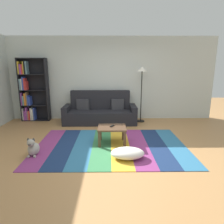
% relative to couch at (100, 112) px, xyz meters
% --- Properties ---
extents(ground_plane, '(14.00, 14.00, 0.00)m').
position_rel_couch_xyz_m(ground_plane, '(0.37, -2.02, -0.34)').
color(ground_plane, '#B27F4C').
extents(back_wall, '(6.80, 0.10, 2.70)m').
position_rel_couch_xyz_m(back_wall, '(0.37, 0.53, 1.01)').
color(back_wall, silver).
rests_on(back_wall, ground_plane).
extents(rug, '(3.35, 2.24, 0.01)m').
position_rel_couch_xyz_m(rug, '(0.33, -1.93, -0.33)').
color(rug, '#843370').
rests_on(rug, ground_plane).
extents(couch, '(2.26, 0.80, 1.00)m').
position_rel_couch_xyz_m(couch, '(0.00, 0.00, 0.00)').
color(couch, black).
rests_on(couch, ground_plane).
extents(bookshelf, '(0.90, 0.28, 2.02)m').
position_rel_couch_xyz_m(bookshelf, '(-2.26, 0.28, 0.61)').
color(bookshelf, black).
rests_on(bookshelf, ground_plane).
extents(coffee_table, '(0.64, 0.52, 0.40)m').
position_rel_couch_xyz_m(coffee_table, '(0.35, -1.78, -0.01)').
color(coffee_table, '#513826').
rests_on(coffee_table, rug).
extents(pouf, '(0.65, 0.43, 0.20)m').
position_rel_couch_xyz_m(pouf, '(0.65, -2.55, -0.23)').
color(pouf, white).
rests_on(pouf, rug).
extents(dog, '(0.22, 0.35, 0.40)m').
position_rel_couch_xyz_m(dog, '(-1.24, -2.39, -0.18)').
color(dog, '#9E998E').
rests_on(dog, ground_plane).
extents(standing_lamp, '(0.32, 0.32, 1.75)m').
position_rel_couch_xyz_m(standing_lamp, '(1.31, 0.09, 1.12)').
color(standing_lamp, black).
rests_on(standing_lamp, ground_plane).
extents(tv_remote, '(0.11, 0.15, 0.02)m').
position_rel_couch_xyz_m(tv_remote, '(0.35, -1.74, 0.08)').
color(tv_remote, black).
rests_on(tv_remote, coffee_table).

